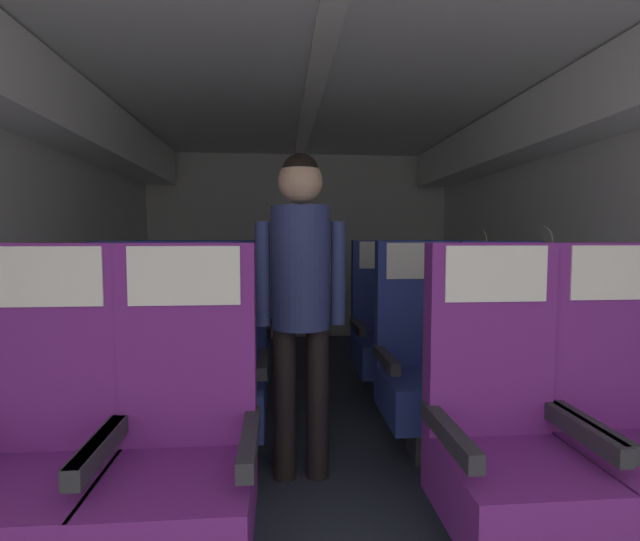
{
  "coord_description": "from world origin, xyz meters",
  "views": [
    {
      "loc": [
        -0.22,
        -0.1,
        1.17
      ],
      "look_at": [
        0.07,
        3.35,
        0.93
      ],
      "focal_mm": 26.17,
      "sensor_mm": 36.0,
      "label": 1
    }
  ],
  "objects_px": {
    "seat_a_right_window": "(505,439)",
    "seat_c_right_aisle": "(446,331)",
    "seat_c_left_aisle": "(237,335)",
    "seat_c_right_window": "(386,333)",
    "seat_b_right_aisle": "(507,365)",
    "seat_a_left_window": "(37,456)",
    "seat_a_left_aisle": "(182,451)",
    "seat_b_left_aisle": "(221,371)",
    "seat_c_left_window": "(168,336)",
    "flight_attendant": "(301,282)",
    "seat_b_left_window": "(130,372)",
    "seat_a_right_aisle": "(631,433)",
    "seat_b_right_window": "(423,365)"
  },
  "relations": [
    {
      "from": "seat_c_left_window",
      "to": "flight_attendant",
      "type": "bearing_deg",
      "value": -51.09
    },
    {
      "from": "flight_attendant",
      "to": "seat_b_right_aisle",
      "type": "bearing_deg",
      "value": -149.57
    },
    {
      "from": "seat_a_left_aisle",
      "to": "seat_c_left_window",
      "type": "xyz_separation_m",
      "value": [
        -0.47,
        1.81,
        0.0
      ]
    },
    {
      "from": "seat_b_left_aisle",
      "to": "seat_b_right_window",
      "type": "distance_m",
      "value": 1.08
    },
    {
      "from": "seat_a_right_aisle",
      "to": "seat_a_left_window",
      "type": "bearing_deg",
      "value": -179.8
    },
    {
      "from": "seat_c_right_aisle",
      "to": "seat_c_left_aisle",
      "type": "bearing_deg",
      "value": -179.38
    },
    {
      "from": "seat_a_right_aisle",
      "to": "seat_b_left_aisle",
      "type": "relative_size",
      "value": 1.0
    },
    {
      "from": "seat_a_right_aisle",
      "to": "seat_a_right_window",
      "type": "distance_m",
      "value": 0.48
    },
    {
      "from": "seat_a_right_aisle",
      "to": "seat_b_left_aisle",
      "type": "height_order",
      "value": "same"
    },
    {
      "from": "seat_b_right_window",
      "to": "seat_c_left_window",
      "type": "distance_m",
      "value": 1.79
    },
    {
      "from": "seat_a_right_aisle",
      "to": "seat_b_right_window",
      "type": "distance_m",
      "value": 1.03
    },
    {
      "from": "seat_b_right_aisle",
      "to": "seat_c_right_aisle",
      "type": "distance_m",
      "value": 0.93
    },
    {
      "from": "seat_b_left_window",
      "to": "seat_b_left_aisle",
      "type": "height_order",
      "value": "same"
    },
    {
      "from": "seat_a_right_window",
      "to": "seat_b_left_window",
      "type": "height_order",
      "value": "same"
    },
    {
      "from": "seat_a_left_aisle",
      "to": "seat_b_right_window",
      "type": "xyz_separation_m",
      "value": [
        1.09,
        0.93,
        0.0
      ]
    },
    {
      "from": "seat_c_left_aisle",
      "to": "seat_c_left_window",
      "type": "bearing_deg",
      "value": -178.81
    },
    {
      "from": "seat_a_right_window",
      "to": "seat_b_right_window",
      "type": "distance_m",
      "value": 0.93
    },
    {
      "from": "seat_a_right_window",
      "to": "seat_c_right_aisle",
      "type": "xyz_separation_m",
      "value": [
        0.47,
        1.84,
        0.0
      ]
    },
    {
      "from": "seat_a_left_window",
      "to": "seat_b_right_window",
      "type": "height_order",
      "value": "same"
    },
    {
      "from": "seat_a_left_aisle",
      "to": "seat_b_right_window",
      "type": "relative_size",
      "value": 1.0
    },
    {
      "from": "seat_b_right_aisle",
      "to": "seat_a_left_window",
      "type": "bearing_deg",
      "value": -155.87
    },
    {
      "from": "seat_a_right_window",
      "to": "seat_b_right_aisle",
      "type": "xyz_separation_m",
      "value": [
        0.47,
        0.91,
        0.0
      ]
    },
    {
      "from": "seat_b_left_aisle",
      "to": "seat_a_right_aisle",
      "type": "bearing_deg",
      "value": -30.04
    },
    {
      "from": "seat_b_left_window",
      "to": "seat_a_left_aisle",
      "type": "bearing_deg",
      "value": -63.96
    },
    {
      "from": "seat_c_left_aisle",
      "to": "seat_c_right_window",
      "type": "distance_m",
      "value": 1.08
    },
    {
      "from": "seat_b_right_window",
      "to": "seat_a_left_aisle",
      "type": "bearing_deg",
      "value": -139.66
    },
    {
      "from": "seat_b_left_window",
      "to": "seat_c_right_window",
      "type": "xyz_separation_m",
      "value": [
        1.55,
        0.88,
        0.0
      ]
    },
    {
      "from": "seat_a_left_aisle",
      "to": "seat_b_right_window",
      "type": "bearing_deg",
      "value": 40.34
    },
    {
      "from": "seat_c_right_aisle",
      "to": "seat_b_left_window",
      "type": "bearing_deg",
      "value": -155.65
    },
    {
      "from": "seat_b_left_aisle",
      "to": "seat_a_right_window",
      "type": "bearing_deg",
      "value": -40.33
    },
    {
      "from": "seat_b_left_window",
      "to": "seat_b_left_aisle",
      "type": "relative_size",
      "value": 1.0
    },
    {
      "from": "seat_c_left_window",
      "to": "flight_attendant",
      "type": "relative_size",
      "value": 0.74
    },
    {
      "from": "seat_b_right_aisle",
      "to": "flight_attendant",
      "type": "height_order",
      "value": "flight_attendant"
    },
    {
      "from": "seat_c_left_window",
      "to": "seat_c_left_aisle",
      "type": "bearing_deg",
      "value": 1.19
    },
    {
      "from": "seat_a_left_aisle",
      "to": "seat_c_right_window",
      "type": "xyz_separation_m",
      "value": [
        1.09,
        1.81,
        0.0
      ]
    },
    {
      "from": "seat_b_right_window",
      "to": "seat_c_left_aisle",
      "type": "bearing_deg",
      "value": 140.57
    },
    {
      "from": "seat_b_left_window",
      "to": "seat_c_left_aisle",
      "type": "relative_size",
      "value": 1.0
    },
    {
      "from": "seat_a_left_window",
      "to": "seat_a_left_aisle",
      "type": "distance_m",
      "value": 0.45
    },
    {
      "from": "seat_a_left_window",
      "to": "seat_c_right_aisle",
      "type": "distance_m",
      "value": 2.71
    },
    {
      "from": "seat_a_left_window",
      "to": "seat_b_right_aisle",
      "type": "distance_m",
      "value": 2.2
    },
    {
      "from": "seat_a_left_aisle",
      "to": "flight_attendant",
      "type": "xyz_separation_m",
      "value": [
        0.42,
        0.71,
        0.48
      ]
    },
    {
      "from": "seat_a_left_aisle",
      "to": "seat_a_right_aisle",
      "type": "height_order",
      "value": "same"
    },
    {
      "from": "seat_b_right_window",
      "to": "seat_c_left_window",
      "type": "height_order",
      "value": "same"
    },
    {
      "from": "seat_c_right_window",
      "to": "seat_b_right_aisle",
      "type": "bearing_deg",
      "value": -62.85
    },
    {
      "from": "seat_a_left_window",
      "to": "seat_a_left_aisle",
      "type": "bearing_deg",
      "value": -0.54
    },
    {
      "from": "seat_a_left_aisle",
      "to": "seat_c_left_aisle",
      "type": "xyz_separation_m",
      "value": [
        0.01,
        1.82,
        0.0
      ]
    },
    {
      "from": "seat_a_right_window",
      "to": "seat_c_left_aisle",
      "type": "relative_size",
      "value": 1.0
    },
    {
      "from": "seat_c_left_window",
      "to": "seat_c_right_window",
      "type": "bearing_deg",
      "value": 0.01
    },
    {
      "from": "seat_a_right_window",
      "to": "flight_attendant",
      "type": "distance_m",
      "value": 1.09
    },
    {
      "from": "seat_b_left_window",
      "to": "seat_b_left_aisle",
      "type": "xyz_separation_m",
      "value": [
        0.46,
        -0.02,
        0.0
      ]
    }
  ]
}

